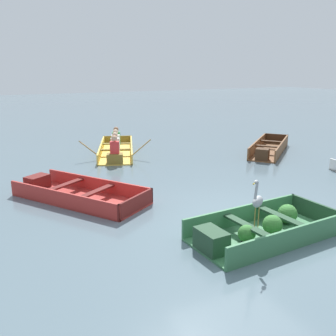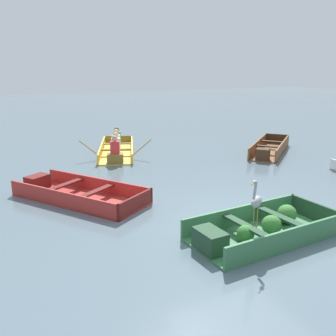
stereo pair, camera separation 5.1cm
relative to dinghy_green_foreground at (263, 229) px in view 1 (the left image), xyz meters
The scene contains 6 objects.
ground_plane 0.70m from the dinghy_green_foreground, 69.66° to the left, with size 80.00×80.00×0.00m, color slate.
dinghy_green_foreground is the anchor object (origin of this frame).
skiff_red_near_moored 4.33m from the dinghy_green_foreground, 125.02° to the left, with size 2.75×3.32×0.36m.
skiff_wooden_brown_mid_moored 7.03m from the dinghy_green_foreground, 47.77° to the left, with size 3.03×2.72×0.41m.
rowboat_yellow_with_crew 7.31m from the dinghy_green_foreground, 91.47° to the left, with size 2.54×3.54×0.91m.
heron_on_dinghy 0.90m from the dinghy_green_foreground, 143.57° to the right, with size 0.42×0.31×0.84m.
Camera 1 is at (-4.49, -5.34, 2.92)m, focal length 40.00 mm.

